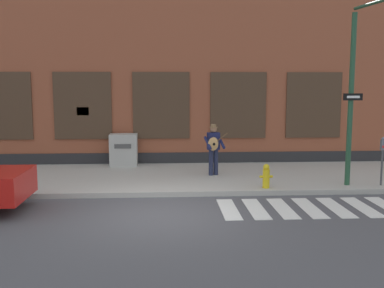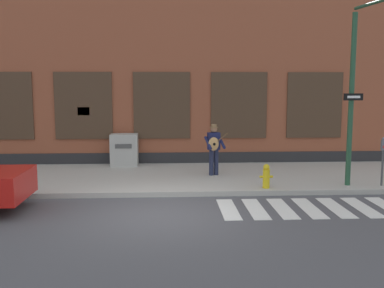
% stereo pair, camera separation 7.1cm
% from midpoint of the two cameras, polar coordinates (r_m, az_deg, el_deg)
% --- Properties ---
extents(ground_plane, '(160.00, 160.00, 0.00)m').
position_cam_midpoint_polar(ground_plane, '(10.94, -4.33, -8.92)').
color(ground_plane, '#4C4C51').
extents(sidewalk, '(28.00, 4.62, 0.15)m').
position_cam_midpoint_polar(sidewalk, '(14.77, -4.08, -4.28)').
color(sidewalk, '#ADAAA3').
rests_on(sidewalk, ground).
extents(building_backdrop, '(28.00, 4.06, 8.35)m').
position_cam_midpoint_polar(building_backdrop, '(18.79, -4.03, 10.81)').
color(building_backdrop, brown).
rests_on(building_backdrop, ground).
extents(crosswalk, '(5.20, 1.90, 0.01)m').
position_cam_midpoint_polar(crosswalk, '(11.93, 16.07, -7.77)').
color(crosswalk, silver).
rests_on(crosswalk, ground).
extents(busker, '(0.78, 0.65, 1.67)m').
position_cam_midpoint_polar(busker, '(14.62, 2.61, -0.31)').
color(busker, '#1E233D').
rests_on(busker, sidewalk).
extents(traffic_light, '(0.83, 3.21, 5.16)m').
position_cam_midpoint_polar(traffic_light, '(12.80, 22.35, 9.84)').
color(traffic_light, '#234C33').
rests_on(traffic_light, sidewalk).
extents(parking_meter, '(0.13, 0.11, 1.44)m').
position_cam_midpoint_polar(parking_meter, '(14.25, 22.91, -1.14)').
color(parking_meter, '#47474C').
rests_on(parking_meter, sidewalk).
extents(utility_box, '(0.99, 0.63, 1.17)m').
position_cam_midpoint_polar(utility_box, '(16.56, -8.80, -0.74)').
color(utility_box, '#ADADA8').
rests_on(utility_box, sidewalk).
extents(fire_hydrant, '(0.38, 0.20, 0.70)m').
position_cam_midpoint_polar(fire_hydrant, '(13.07, 9.24, -4.05)').
color(fire_hydrant, gold).
rests_on(fire_hydrant, sidewalk).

